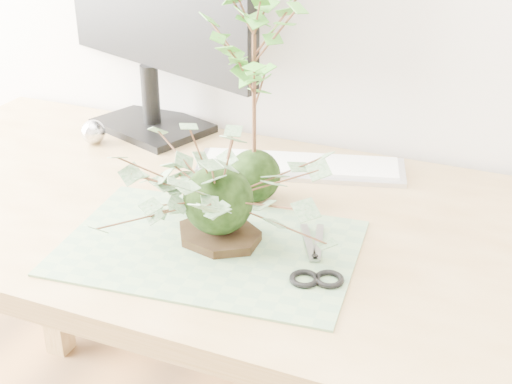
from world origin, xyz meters
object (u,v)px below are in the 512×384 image
desk (259,262)px  maple_kokedama (254,49)px  keyboard (301,166)px  ivy_kokedama (217,170)px

desk → maple_kokedama: maple_kokedama is taller
maple_kokedama → keyboard: size_ratio=0.94×
desk → maple_kokedama: (-0.04, 0.06, 0.37)m
maple_kokedama → keyboard: 0.31m
desk → keyboard: bearing=90.6°
maple_kokedama → keyboard: (0.03, 0.15, -0.27)m
keyboard → ivy_kokedama: bearing=-110.9°
ivy_kokedama → maple_kokedama: maple_kokedama is taller
ivy_kokedama → maple_kokedama: bearing=91.7°
maple_kokedama → keyboard: maple_kokedama is taller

